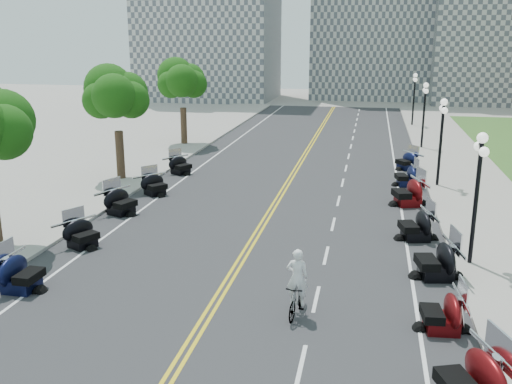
# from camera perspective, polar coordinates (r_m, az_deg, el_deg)

# --- Properties ---
(ground) EXTENTS (160.00, 160.00, 0.00)m
(ground) POSITION_cam_1_polar(r_m,az_deg,el_deg) (19.76, -3.38, -9.85)
(ground) COLOR gray
(road) EXTENTS (16.00, 90.00, 0.01)m
(road) POSITION_cam_1_polar(r_m,az_deg,el_deg) (28.92, 1.67, -1.62)
(road) COLOR #333335
(road) RESTS_ON ground
(centerline_yellow_a) EXTENTS (0.12, 90.00, 0.00)m
(centerline_yellow_a) POSITION_cam_1_polar(r_m,az_deg,el_deg) (28.93, 1.43, -1.59)
(centerline_yellow_a) COLOR yellow
(centerline_yellow_a) RESTS_ON road
(centerline_yellow_b) EXTENTS (0.12, 90.00, 0.00)m
(centerline_yellow_b) POSITION_cam_1_polar(r_m,az_deg,el_deg) (28.89, 1.90, -1.62)
(centerline_yellow_b) COLOR yellow
(centerline_yellow_b) RESTS_ON road
(edge_line_north) EXTENTS (0.12, 90.00, 0.00)m
(edge_line_north) POSITION_cam_1_polar(r_m,az_deg,el_deg) (28.59, 14.42, -2.29)
(edge_line_north) COLOR white
(edge_line_north) RESTS_ON road
(edge_line_south) EXTENTS (0.12, 90.00, 0.00)m
(edge_line_south) POSITION_cam_1_polar(r_m,az_deg,el_deg) (30.61, -10.22, -0.89)
(edge_line_south) COLOR white
(edge_line_south) RESTS_ON road
(lane_dash_5) EXTENTS (0.12, 2.00, 0.00)m
(lane_dash_5) POSITION_cam_1_polar(r_m,az_deg,el_deg) (15.75, 4.54, -16.82)
(lane_dash_5) COLOR white
(lane_dash_5) RESTS_ON road
(lane_dash_6) EXTENTS (0.12, 2.00, 0.00)m
(lane_dash_6) POSITION_cam_1_polar(r_m,az_deg,el_deg) (19.25, 6.04, -10.58)
(lane_dash_6) COLOR white
(lane_dash_6) RESTS_ON road
(lane_dash_7) EXTENTS (0.12, 2.00, 0.00)m
(lane_dash_7) POSITION_cam_1_polar(r_m,az_deg,el_deg) (22.91, 7.02, -6.29)
(lane_dash_7) COLOR white
(lane_dash_7) RESTS_ON road
(lane_dash_8) EXTENTS (0.12, 2.00, 0.00)m
(lane_dash_8) POSITION_cam_1_polar(r_m,az_deg,el_deg) (26.67, 7.73, -3.20)
(lane_dash_8) COLOR white
(lane_dash_8) RESTS_ON road
(lane_dash_9) EXTENTS (0.12, 2.00, 0.00)m
(lane_dash_9) POSITION_cam_1_polar(r_m,az_deg,el_deg) (30.49, 8.25, -0.87)
(lane_dash_9) COLOR white
(lane_dash_9) RESTS_ON road
(lane_dash_10) EXTENTS (0.12, 2.00, 0.00)m
(lane_dash_10) POSITION_cam_1_polar(r_m,az_deg,el_deg) (34.35, 8.66, 0.94)
(lane_dash_10) COLOR white
(lane_dash_10) RESTS_ON road
(lane_dash_11) EXTENTS (0.12, 2.00, 0.00)m
(lane_dash_11) POSITION_cam_1_polar(r_m,az_deg,el_deg) (38.24, 8.98, 2.38)
(lane_dash_11) COLOR white
(lane_dash_11) RESTS_ON road
(lane_dash_12) EXTENTS (0.12, 2.00, 0.00)m
(lane_dash_12) POSITION_cam_1_polar(r_m,az_deg,el_deg) (42.15, 9.25, 3.55)
(lane_dash_12) COLOR white
(lane_dash_12) RESTS_ON road
(lane_dash_13) EXTENTS (0.12, 2.00, 0.00)m
(lane_dash_13) POSITION_cam_1_polar(r_m,az_deg,el_deg) (46.07, 9.47, 4.52)
(lane_dash_13) COLOR white
(lane_dash_13) RESTS_ON road
(lane_dash_14) EXTENTS (0.12, 2.00, 0.00)m
(lane_dash_14) POSITION_cam_1_polar(r_m,az_deg,el_deg) (50.01, 9.65, 5.34)
(lane_dash_14) COLOR white
(lane_dash_14) RESTS_ON road
(lane_dash_15) EXTENTS (0.12, 2.00, 0.00)m
(lane_dash_15) POSITION_cam_1_polar(r_m,az_deg,el_deg) (53.96, 9.81, 6.04)
(lane_dash_15) COLOR white
(lane_dash_15) RESTS_ON road
(lane_dash_16) EXTENTS (0.12, 2.00, 0.00)m
(lane_dash_16) POSITION_cam_1_polar(r_m,az_deg,el_deg) (57.91, 9.95, 6.65)
(lane_dash_16) COLOR white
(lane_dash_16) RESTS_ON road
(lane_dash_17) EXTENTS (0.12, 2.00, 0.00)m
(lane_dash_17) POSITION_cam_1_polar(r_m,az_deg,el_deg) (61.87, 10.07, 7.18)
(lane_dash_17) COLOR white
(lane_dash_17) RESTS_ON road
(lane_dash_18) EXTENTS (0.12, 2.00, 0.00)m
(lane_dash_18) POSITION_cam_1_polar(r_m,az_deg,el_deg) (65.84, 10.18, 7.64)
(lane_dash_18) COLOR white
(lane_dash_18) RESTS_ON road
(lane_dash_19) EXTENTS (0.12, 2.00, 0.00)m
(lane_dash_19) POSITION_cam_1_polar(r_m,az_deg,el_deg) (69.81, 10.27, 8.05)
(lane_dash_19) COLOR white
(lane_dash_19) RESTS_ON road
(sidewalk_north) EXTENTS (5.00, 90.00, 0.15)m
(sidewalk_north) POSITION_cam_1_polar(r_m,az_deg,el_deg) (29.10, 22.51, -2.55)
(sidewalk_north) COLOR #9E9991
(sidewalk_north) RESTS_ON ground
(sidewalk_south) EXTENTS (5.00, 90.00, 0.15)m
(sidewalk_south) POSITION_cam_1_polar(r_m,az_deg,el_deg) (32.30, -17.01, -0.36)
(sidewalk_south) COLOR #9E9991
(sidewalk_south) RESTS_ON ground
(distant_block_a) EXTENTS (18.00, 14.00, 26.00)m
(distant_block_a) POSITION_cam_1_polar(r_m,az_deg,el_deg) (82.60, -4.73, 18.33)
(distant_block_a) COLOR gray
(distant_block_a) RESTS_ON ground
(street_lamp_2) EXTENTS (0.50, 1.20, 4.90)m
(street_lamp_2) POSITION_cam_1_polar(r_m,az_deg,el_deg) (22.40, 21.14, -0.75)
(street_lamp_2) COLOR black
(street_lamp_2) RESTS_ON sidewalk_north
(street_lamp_3) EXTENTS (0.50, 1.20, 4.90)m
(street_lamp_3) POSITION_cam_1_polar(r_m,az_deg,el_deg) (34.01, 17.98, 4.69)
(street_lamp_3) COLOR black
(street_lamp_3) RESTS_ON sidewalk_north
(street_lamp_4) EXTENTS (0.50, 1.20, 4.90)m
(street_lamp_4) POSITION_cam_1_polar(r_m,az_deg,el_deg) (45.82, 16.42, 7.34)
(street_lamp_4) COLOR black
(street_lamp_4) RESTS_ON sidewalk_north
(street_lamp_5) EXTENTS (0.50, 1.20, 4.90)m
(street_lamp_5) POSITION_cam_1_polar(r_m,az_deg,el_deg) (57.71, 15.50, 8.89)
(street_lamp_5) COLOR black
(street_lamp_5) RESTS_ON sidewalk_north
(tree_3) EXTENTS (4.80, 4.80, 9.20)m
(tree_3) POSITION_cam_1_polar(r_m,az_deg,el_deg) (34.75, -13.75, 8.79)
(tree_3) COLOR #235619
(tree_3) RESTS_ON sidewalk_south
(tree_4) EXTENTS (4.80, 4.80, 9.20)m
(tree_4) POSITION_cam_1_polar(r_m,az_deg,el_deg) (45.85, -7.37, 10.53)
(tree_4) COLOR #235619
(tree_4) RESTS_ON sidewalk_south
(motorcycle_n_4) EXTENTS (2.81, 2.81, 1.54)m
(motorcycle_n_4) POSITION_cam_1_polar(r_m,az_deg,el_deg) (14.69, 20.83, -16.99)
(motorcycle_n_4) COLOR #590A0C
(motorcycle_n_4) RESTS_ON road
(motorcycle_n_5) EXTENTS (2.01, 2.01, 1.29)m
(motorcycle_n_5) POSITION_cam_1_polar(r_m,az_deg,el_deg) (17.86, 18.15, -11.19)
(motorcycle_n_5) COLOR #590A0C
(motorcycle_n_5) RESTS_ON road
(motorcycle_n_6) EXTENTS (2.49, 2.49, 1.49)m
(motorcycle_n_6) POSITION_cam_1_polar(r_m,az_deg,el_deg) (21.44, 17.62, -6.35)
(motorcycle_n_6) COLOR black
(motorcycle_n_6) RESTS_ON road
(motorcycle_n_7) EXTENTS (2.47, 2.47, 1.43)m
(motorcycle_n_7) POSITION_cam_1_polar(r_m,az_deg,el_deg) (25.20, 15.72, -3.06)
(motorcycle_n_7) COLOR black
(motorcycle_n_7) RESTS_ON road
(motorcycle_n_8) EXTENTS (2.80, 2.80, 1.56)m
(motorcycle_n_8) POSITION_cam_1_polar(r_m,az_deg,el_deg) (30.22, 14.99, 0.13)
(motorcycle_n_8) COLOR #590A0C
(motorcycle_n_8) RESTS_ON road
(motorcycle_n_9) EXTENTS (2.23, 2.23, 1.33)m
(motorcycle_n_9) POSITION_cam_1_polar(r_m,az_deg,el_deg) (34.25, 14.83, 1.68)
(motorcycle_n_9) COLOR black
(motorcycle_n_9) RESTS_ON road
(motorcycle_n_10) EXTENTS (2.54, 2.54, 1.28)m
(motorcycle_n_10) POSITION_cam_1_polar(r_m,az_deg,el_deg) (38.60, 14.84, 3.12)
(motorcycle_n_10) COLOR black
(motorcycle_n_10) RESTS_ON road
(motorcycle_s_5) EXTENTS (2.01, 2.01, 1.39)m
(motorcycle_s_5) POSITION_cam_1_polar(r_m,az_deg,el_deg) (21.07, -22.50, -7.35)
(motorcycle_s_5) COLOR black
(motorcycle_s_5) RESTS_ON road
(motorcycle_s_6) EXTENTS (2.48, 2.48, 1.28)m
(motorcycle_s_6) POSITION_cam_1_polar(r_m,az_deg,el_deg) (24.49, -17.04, -3.87)
(motorcycle_s_6) COLOR black
(motorcycle_s_6) RESTS_ON road
(motorcycle_s_7) EXTENTS (2.61, 2.61, 1.39)m
(motorcycle_s_7) POSITION_cam_1_polar(r_m,az_deg,el_deg) (28.54, -13.39, -0.81)
(motorcycle_s_7) COLOR black
(motorcycle_s_7) RESTS_ON road
(motorcycle_s_8) EXTENTS (2.54, 2.54, 1.27)m
(motorcycle_s_8) POSITION_cam_1_polar(r_m,az_deg,el_deg) (31.70, -10.10, 0.84)
(motorcycle_s_8) COLOR black
(motorcycle_s_8) RESTS_ON road
(motorcycle_s_9) EXTENTS (2.49, 2.49, 1.26)m
(motorcycle_s_9) POSITION_cam_1_polar(r_m,az_deg,el_deg) (36.39, -7.56, 2.78)
(motorcycle_s_9) COLOR black
(motorcycle_s_9) RESTS_ON road
(bicycle) EXTENTS (0.73, 1.85, 1.08)m
(bicycle) POSITION_cam_1_polar(r_m,az_deg,el_deg) (17.97, 4.10, -10.62)
(bicycle) COLOR #A51414
(bicycle) RESTS_ON road
(cyclist_rider) EXTENTS (0.67, 0.44, 1.83)m
(cyclist_rider) POSITION_cam_1_polar(r_m,az_deg,el_deg) (17.39, 4.19, -6.29)
(cyclist_rider) COLOR white
(cyclist_rider) RESTS_ON bicycle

